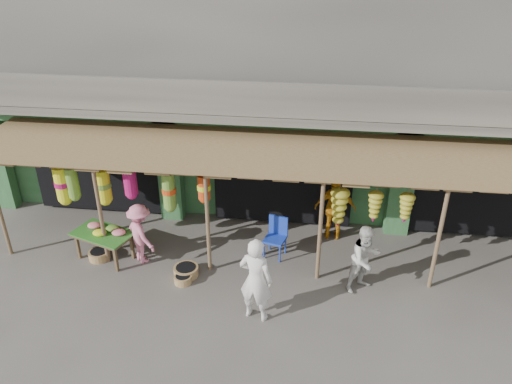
# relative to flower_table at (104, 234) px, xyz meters

# --- Properties ---
(ground) EXTENTS (80.00, 80.00, 0.00)m
(ground) POSITION_rel_flower_table_xyz_m (4.07, 0.05, -0.68)
(ground) COLOR #514C47
(ground) RESTS_ON ground
(building) EXTENTS (16.40, 6.80, 7.00)m
(building) POSITION_rel_flower_table_xyz_m (4.07, 4.92, 2.69)
(building) COLOR gray
(building) RESTS_ON ground
(awning) EXTENTS (14.00, 2.70, 2.79)m
(awning) POSITION_rel_flower_table_xyz_m (3.90, 0.86, 1.89)
(awning) COLOR brown
(awning) RESTS_ON ground
(flower_table) EXTENTS (1.61, 1.25, 0.85)m
(flower_table) POSITION_rel_flower_table_xyz_m (0.00, 0.00, 0.00)
(flower_table) COLOR #4F3E28
(flower_table) RESTS_ON ground
(blue_chair) EXTENTS (0.58, 0.59, 1.00)m
(blue_chair) POSITION_rel_flower_table_xyz_m (4.05, 0.69, -0.12)
(blue_chair) COLOR #1C3AB8
(blue_chair) RESTS_ON ground
(basket_left) EXTENTS (0.66, 0.66, 0.21)m
(basket_left) POSITION_rel_flower_table_xyz_m (-0.18, -0.07, -0.58)
(basket_left) COLOR #916642
(basket_left) RESTS_ON ground
(basket_mid) EXTENTS (0.65, 0.65, 0.22)m
(basket_mid) POSITION_rel_flower_table_xyz_m (2.07, -0.44, -0.57)
(basket_mid) COLOR olive
(basket_mid) RESTS_ON ground
(basket_right) EXTENTS (0.45, 0.45, 0.19)m
(basket_right) POSITION_rel_flower_table_xyz_m (2.07, -0.71, -0.59)
(basket_right) COLOR olive
(basket_right) RESTS_ON ground
(person_front) EXTENTS (0.78, 0.60, 1.89)m
(person_front) POSITION_rel_flower_table_xyz_m (3.84, -1.60, 0.26)
(person_front) COLOR white
(person_front) RESTS_ON ground
(person_right) EXTENTS (0.97, 0.94, 1.58)m
(person_right) POSITION_rel_flower_table_xyz_m (6.07, -0.39, 0.11)
(person_right) COLOR silver
(person_right) RESTS_ON ground
(person_vendor) EXTENTS (1.03, 0.44, 1.74)m
(person_vendor) POSITION_rel_flower_table_xyz_m (5.44, 1.61, 0.19)
(person_vendor) COLOR orange
(person_vendor) RESTS_ON ground
(person_shopper) EXTENTS (1.10, 1.07, 1.51)m
(person_shopper) POSITION_rel_flower_table_xyz_m (0.90, 0.01, 0.07)
(person_shopper) COLOR pink
(person_shopper) RESTS_ON ground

